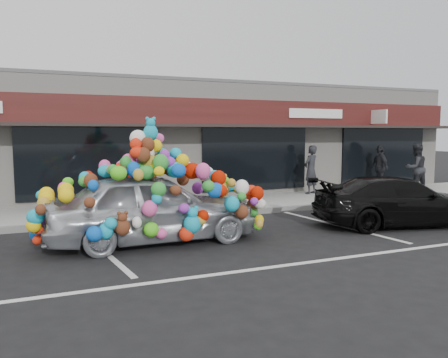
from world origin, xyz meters
name	(u,v)px	position (x,y,z in m)	size (l,w,h in m)	color
ground	(244,237)	(0.00, 0.00, 0.00)	(90.00, 90.00, 0.00)	black
shop_building	(157,139)	(0.00, 8.44, 2.16)	(24.00, 7.20, 4.31)	beige
sidewalk	(191,207)	(0.00, 4.00, 0.07)	(26.00, 3.00, 0.15)	#9B9B96
kerb	(207,215)	(0.00, 2.50, 0.07)	(26.00, 0.18, 0.16)	slate
parking_stripe_left	(100,248)	(-3.20, 0.20, 0.00)	(0.12, 4.40, 0.01)	silver
parking_stripe_mid	(338,225)	(2.80, 0.20, 0.00)	(0.12, 4.40, 0.01)	silver
lane_line	(382,253)	(2.00, -2.30, 0.00)	(14.00, 0.12, 0.01)	silver
toy_car	(152,199)	(-2.06, 0.32, 0.96)	(3.28, 4.87, 2.82)	gray
black_sedan	(398,201)	(4.25, -0.36, 0.64)	(4.40, 1.79, 1.28)	black
pedestrian_a	(311,170)	(4.90, 4.68, 1.05)	(0.66, 0.43, 1.80)	black
pedestrian_b	(416,168)	(8.89, 3.58, 1.08)	(0.90, 0.70, 1.85)	black
pedestrian_c	(379,167)	(8.22, 4.79, 1.03)	(0.43, 1.03, 1.76)	black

